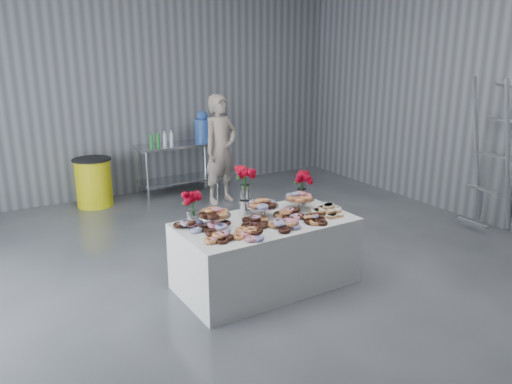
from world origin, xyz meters
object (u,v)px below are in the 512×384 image
(display_table, at_px, (266,253))
(stepladder, at_px, (492,155))
(prep_table, at_px, (178,159))
(water_jug, at_px, (203,127))
(person, at_px, (220,149))
(trash_barrel, at_px, (94,182))

(display_table, bearing_deg, stepladder, -1.35)
(prep_table, xyz_separation_m, water_jug, (0.50, -0.00, 0.53))
(display_table, relative_size, person, 1.05)
(stepladder, bearing_deg, trash_barrel, 139.27)
(trash_barrel, bearing_deg, person, -23.84)
(display_table, bearing_deg, trash_barrel, 103.86)
(display_table, xyz_separation_m, person, (0.96, 3.03, 0.53))
(water_jug, distance_m, stepladder, 4.75)
(water_jug, bearing_deg, stepladder, -56.57)
(display_table, relative_size, water_jug, 3.43)
(display_table, distance_m, stepladder, 3.72)
(trash_barrel, height_order, stepladder, stepladder)
(prep_table, height_order, trash_barrel, prep_table)
(prep_table, distance_m, water_jug, 0.73)
(trash_barrel, bearing_deg, prep_table, 0.00)
(display_table, height_order, trash_barrel, trash_barrel)
(person, xyz_separation_m, stepladder, (2.69, -3.12, 0.19))
(display_table, height_order, stepladder, stepladder)
(person, bearing_deg, water_jug, 70.31)
(trash_barrel, bearing_deg, stepladder, -40.73)
(prep_table, relative_size, stepladder, 0.68)
(water_jug, height_order, person, person)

